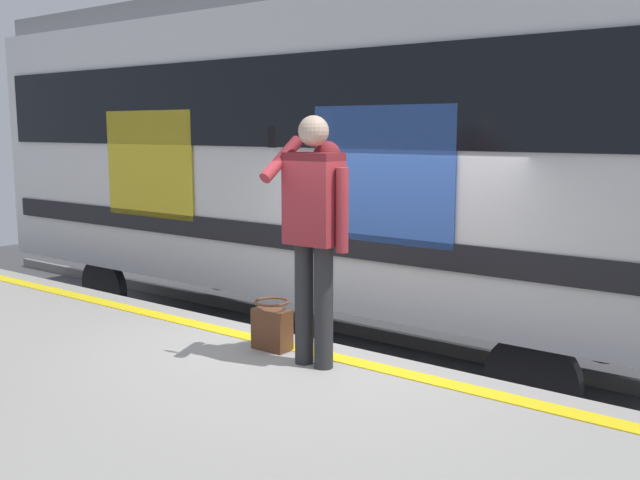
{
  "coord_description": "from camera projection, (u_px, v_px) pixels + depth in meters",
  "views": [
    {
      "loc": [
        -3.31,
        4.54,
        2.72
      ],
      "look_at": [
        -0.12,
        0.3,
        1.89
      ],
      "focal_mm": 39.83,
      "sensor_mm": 36.0,
      "label": 1
    }
  ],
  "objects": [
    {
      "name": "track_rail_far",
      "position": [
        481.0,
        356.0,
        8.34
      ],
      "size": [
        19.51,
        0.08,
        0.16
      ],
      "primitive_type": "cube",
      "color": "slate",
      "rests_on": "ground"
    },
    {
      "name": "train_carriage",
      "position": [
        328.0,
        142.0,
        8.41
      ],
      "size": [
        9.18,
        2.75,
        4.05
      ],
      "color": "silver",
      "rests_on": "ground"
    },
    {
      "name": "handbag",
      "position": [
        272.0,
        327.0,
        5.61
      ],
      "size": [
        0.31,
        0.28,
        0.4
      ],
      "color": "#59331E",
      "rests_on": "platform"
    },
    {
      "name": "safety_line",
      "position": [
        308.0,
        351.0,
        5.58
      ],
      "size": [
        14.7,
        0.16,
        0.01
      ],
      "primitive_type": "cube",
      "color": "yellow",
      "rests_on": "platform"
    },
    {
      "name": "ground_plane",
      "position": [
        330.0,
        455.0,
        5.98
      ],
      "size": [
        24.9,
        24.9,
        0.0
      ],
      "primitive_type": "plane",
      "color": "#3D3D3F"
    },
    {
      "name": "passenger",
      "position": [
        315.0,
        220.0,
        5.1
      ],
      "size": [
        0.57,
        0.55,
        1.83
      ],
      "color": "#262628",
      "rests_on": "platform"
    },
    {
      "name": "track_rail_near",
      "position": [
        422.0,
        391.0,
        7.21
      ],
      "size": [
        19.51,
        0.08,
        0.16
      ],
      "primitive_type": "cube",
      "color": "slate",
      "rests_on": "ground"
    }
  ]
}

